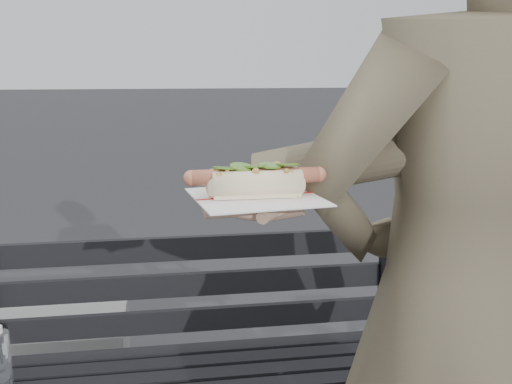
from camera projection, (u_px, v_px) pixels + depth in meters
park_bench at (196, 350)px, 1.95m from camera, size 1.50×0.44×0.88m
person at (454, 321)px, 1.16m from camera, size 0.78×0.60×1.90m
held_hotdog at (363, 161)px, 1.02m from camera, size 0.63×0.31×0.20m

